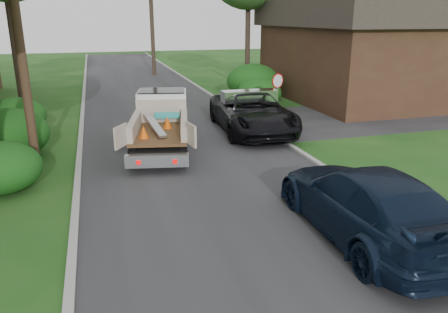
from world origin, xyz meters
name	(u,v)px	position (x,y,z in m)	size (l,w,h in m)	color
ground	(229,207)	(0.00, 0.00, 0.00)	(120.00, 120.00, 0.00)	#144413
road	(169,125)	(0.00, 10.00, 0.00)	(8.00, 90.00, 0.02)	#28282B
side_street	(392,115)	(12.00, 9.00, 0.01)	(16.00, 7.00, 0.02)	#28282B
curb_left	(81,130)	(-4.10, 10.00, 0.06)	(0.20, 90.00, 0.12)	#9E9E99
curb_right	(249,119)	(4.10, 10.00, 0.06)	(0.20, 90.00, 0.12)	#9E9E99
stop_sign	(277,87)	(5.20, 9.00, 1.78)	(0.71, 0.32, 2.48)	slate
utility_pole	(16,13)	(-5.48, 4.98, 5.17)	(2.42, 1.25, 10.00)	#382619
house_right	(361,49)	(13.00, 14.00, 3.16)	(9.72, 12.96, 6.20)	#3D2319
hedge_left_a	(1,168)	(-6.20, 3.00, 0.77)	(2.34, 2.34, 1.53)	#104511
hedge_left_b	(9,134)	(-6.50, 6.50, 0.94)	(2.86, 2.86, 1.87)	#104511
hedge_left_c	(15,117)	(-6.80, 10.00, 0.85)	(2.60, 2.60, 1.70)	#104511
hedge_right_a	(259,93)	(5.80, 13.00, 0.85)	(2.60, 2.60, 1.70)	#104511
hedge_right_b	(253,81)	(6.50, 16.00, 1.10)	(3.38, 3.38, 2.21)	#104511
flatbed_truck	(161,118)	(-0.85, 6.58, 1.16)	(3.39, 5.95, 2.13)	black
black_pickup	(252,112)	(3.48, 7.78, 0.90)	(2.99, 6.49, 1.80)	black
navy_suv	(366,203)	(2.61, -2.50, 0.86)	(2.41, 5.93, 1.72)	black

